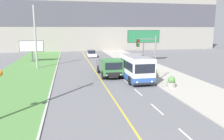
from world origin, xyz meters
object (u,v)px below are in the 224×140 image
traffic_light_mast (150,53)px  planter_round_second (154,73)px  dump_truck (110,68)px  billboard_small (32,47)px  car_distant (91,54)px  utility_pole_far (35,37)px  planter_round_third (141,66)px  city_bus (136,68)px  billboard_large (144,37)px  planter_round_near (171,82)px

traffic_light_mast → planter_round_second: (1.75, 2.71, -2.83)m
dump_truck → traffic_light_mast: 5.83m
billboard_small → planter_round_second: (17.07, -16.57, -2.21)m
car_distant → utility_pole_far: size_ratio=0.45×
utility_pole_far → planter_round_third: utility_pole_far is taller
city_bus → planter_round_second: city_bus is taller
car_distant → traffic_light_mast: size_ratio=0.81×
billboard_large → planter_round_third: 9.16m
traffic_light_mast → billboard_large: billboard_large is taller
planter_round_near → utility_pole_far: bearing=136.1°
city_bus → dump_truck: (-2.53, 2.88, -0.31)m
billboard_small → planter_round_near: (16.91, -21.62, -2.22)m
city_bus → billboard_large: bearing=67.6°
city_bus → billboard_large: billboard_large is taller
billboard_large → planter_round_near: size_ratio=5.46×
billboard_large → billboard_small: billboard_large is taller
car_distant → planter_round_near: bearing=-78.4°
dump_truck → billboard_large: billboard_large is taller
utility_pole_far → billboard_large: bearing=9.8°
billboard_small → city_bus: bearing=-52.0°
dump_truck → planter_round_third: bearing=34.7°
utility_pole_far → billboard_small: bearing=103.8°
city_bus → billboard_small: 23.10m
traffic_light_mast → billboard_small: 24.63m
billboard_large → planter_round_second: (-3.04, -12.78, -3.90)m
dump_truck → planter_round_near: dump_truck is taller
traffic_light_mast → billboard_large: bearing=72.8°
dump_truck → planter_round_second: bearing=-13.2°
planter_round_third → billboard_large: bearing=68.8°
traffic_light_mast → planter_round_third: traffic_light_mast is taller
billboard_large → planter_round_third: billboard_large is taller
car_distant → billboard_large: bearing=-45.7°
traffic_light_mast → planter_round_second: bearing=57.1°
city_bus → planter_round_near: (2.72, -3.43, -0.94)m
city_bus → billboard_large: size_ratio=0.96×
utility_pole_far → planter_round_second: utility_pole_far is taller
dump_truck → planter_round_third: size_ratio=6.07×
city_bus → dump_truck: bearing=131.3°
utility_pole_far → billboard_large: (18.40, 3.19, -0.33)m
city_bus → utility_pole_far: (-12.47, 11.20, 3.29)m
traffic_light_mast → billboard_small: size_ratio=1.25×
dump_truck → billboard_large: bearing=53.7°
city_bus → dump_truck: 3.84m
traffic_light_mast → planter_round_near: traffic_light_mast is taller
dump_truck → billboard_large: 14.65m
car_distant → planter_round_near: car_distant is taller
city_bus → car_distant: (-2.74, 23.26, -0.82)m
dump_truck → traffic_light_mast: bearing=-47.4°
dump_truck → traffic_light_mast: (3.65, -3.97, 2.21)m
billboard_large → planter_round_near: 18.52m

